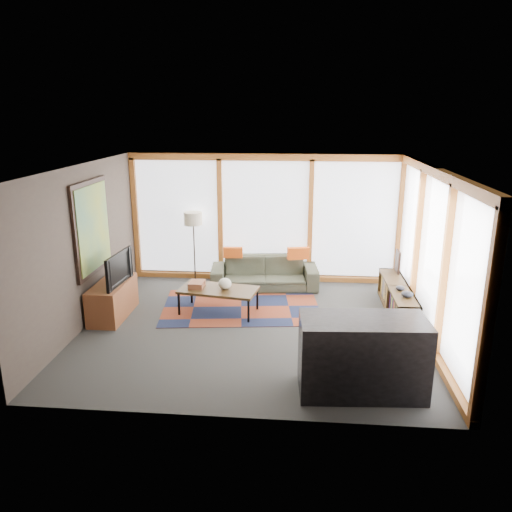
# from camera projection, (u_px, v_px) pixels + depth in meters

# --- Properties ---
(ground) EXTENTS (5.50, 5.50, 0.00)m
(ground) POSITION_uv_depth(u_px,v_px,m) (254.00, 327.00, 8.14)
(ground) COLOR #292927
(ground) RESTS_ON ground
(room_envelope) EXTENTS (5.52, 5.02, 2.62)m
(room_envelope) POSITION_uv_depth(u_px,v_px,m) (287.00, 228.00, 8.21)
(room_envelope) COLOR #3C302B
(room_envelope) RESTS_ON ground
(rug) EXTENTS (2.97, 2.10, 0.01)m
(rug) POSITION_uv_depth(u_px,v_px,m) (241.00, 307.00, 8.99)
(rug) COLOR maroon
(rug) RESTS_ON ground
(sofa) EXTENTS (2.17, 1.02, 0.61)m
(sofa) POSITION_uv_depth(u_px,v_px,m) (264.00, 273.00, 9.91)
(sofa) COLOR #303425
(sofa) RESTS_ON ground
(pillow_left) EXTENTS (0.38, 0.14, 0.21)m
(pillow_left) POSITION_uv_depth(u_px,v_px,m) (233.00, 252.00, 9.84)
(pillow_left) COLOR #D35014
(pillow_left) RESTS_ON sofa
(pillow_right) EXTENTS (0.44, 0.22, 0.23)m
(pillow_right) POSITION_uv_depth(u_px,v_px,m) (298.00, 253.00, 9.73)
(pillow_right) COLOR #D35014
(pillow_right) RESTS_ON sofa
(floor_lamp) EXTENTS (0.37, 0.37, 1.47)m
(floor_lamp) POSITION_uv_depth(u_px,v_px,m) (194.00, 248.00, 10.09)
(floor_lamp) COLOR black
(floor_lamp) RESTS_ON ground
(coffee_table) EXTENTS (1.42, 0.88, 0.44)m
(coffee_table) POSITION_uv_depth(u_px,v_px,m) (219.00, 301.00, 8.69)
(coffee_table) COLOR #352411
(coffee_table) RESTS_ON ground
(book_stack) EXTENTS (0.26, 0.32, 0.10)m
(book_stack) POSITION_uv_depth(u_px,v_px,m) (197.00, 285.00, 8.68)
(book_stack) COLOR brown
(book_stack) RESTS_ON coffee_table
(vase) EXTENTS (0.23, 0.23, 0.20)m
(vase) POSITION_uv_depth(u_px,v_px,m) (225.00, 284.00, 8.58)
(vase) COLOR beige
(vase) RESTS_ON coffee_table
(bookshelf) EXTENTS (0.37, 2.02, 0.50)m
(bookshelf) POSITION_uv_depth(u_px,v_px,m) (397.00, 299.00, 8.66)
(bookshelf) COLOR #352411
(bookshelf) RESTS_ON ground
(bowl_a) EXTENTS (0.22, 0.22, 0.10)m
(bowl_a) POSITION_uv_depth(u_px,v_px,m) (407.00, 294.00, 8.05)
(bowl_a) COLOR black
(bowl_a) RESTS_ON bookshelf
(bowl_b) EXTENTS (0.18, 0.18, 0.08)m
(bowl_b) POSITION_uv_depth(u_px,v_px,m) (400.00, 288.00, 8.36)
(bowl_b) COLOR black
(bowl_b) RESTS_ON bookshelf
(shelf_picture) EXTENTS (0.04, 0.32, 0.42)m
(shelf_picture) POSITION_uv_depth(u_px,v_px,m) (398.00, 262.00, 9.25)
(shelf_picture) COLOR black
(shelf_picture) RESTS_ON bookshelf
(tv_console) EXTENTS (0.50, 1.20, 0.60)m
(tv_console) POSITION_uv_depth(u_px,v_px,m) (113.00, 300.00, 8.52)
(tv_console) COLOR brown
(tv_console) RESTS_ON ground
(television) EXTENTS (0.20, 0.96, 0.55)m
(television) POSITION_uv_depth(u_px,v_px,m) (114.00, 268.00, 8.32)
(television) COLOR black
(television) RESTS_ON tv_console
(bar_counter) EXTENTS (1.58, 0.82, 0.98)m
(bar_counter) POSITION_uv_depth(u_px,v_px,m) (362.00, 356.00, 6.15)
(bar_counter) COLOR black
(bar_counter) RESTS_ON ground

